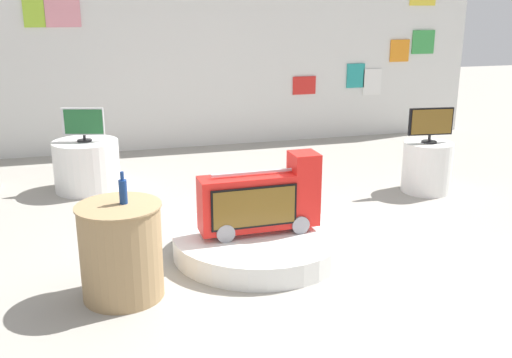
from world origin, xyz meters
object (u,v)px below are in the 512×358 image
main_display_pedestal (259,242)px  display_pedestal_left_rear (427,167)px  tv_on_left_rear (431,123)px  display_pedestal_center_rear (87,166)px  bottle_on_side_table (123,191)px  novelty_firetruck_tv (262,201)px  tv_on_center_rear (83,123)px  side_table_round (121,250)px

main_display_pedestal → display_pedestal_left_rear: display_pedestal_left_rear is taller
tv_on_left_rear → display_pedestal_center_rear: 4.59m
display_pedestal_left_rear → bottle_on_side_table: (-4.04, -1.86, 0.61)m
main_display_pedestal → display_pedestal_center_rear: size_ratio=2.01×
main_display_pedestal → display_pedestal_center_rear: 3.12m
novelty_firetruck_tv → bottle_on_side_table: size_ratio=4.37×
main_display_pedestal → display_pedestal_left_rear: 3.03m
display_pedestal_center_rear → tv_on_center_rear: tv_on_center_rear is taller
novelty_firetruck_tv → tv_on_center_rear: bearing=122.2°
main_display_pedestal → bottle_on_side_table: (-1.33, -0.53, 0.83)m
display_pedestal_center_rear → tv_on_center_rear: size_ratio=1.61×
novelty_firetruck_tv → display_pedestal_left_rear: size_ratio=1.80×
display_pedestal_center_rear → side_table_round: size_ratio=1.04×
display_pedestal_left_rear → display_pedestal_center_rear: same height
main_display_pedestal → tv_on_left_rear: (2.71, 1.33, 0.82)m
bottle_on_side_table → tv_on_center_rear: bearing=95.7°
tv_on_left_rear → side_table_round: 4.53m
display_pedestal_left_rear → bottle_on_side_table: bottle_on_side_table is taller
novelty_firetruck_tv → tv_on_left_rear: (2.69, 1.33, 0.38)m
tv_on_left_rear → bottle_on_side_table: (-4.04, -1.86, 0.01)m
main_display_pedestal → side_table_round: side_table_round is taller
side_table_round → bottle_on_side_table: 0.52m
display_pedestal_center_rear → bottle_on_side_table: (0.32, -3.17, 0.61)m
novelty_firetruck_tv → side_table_round: size_ratio=1.45×
novelty_firetruck_tv → side_table_round: bearing=-158.6°
main_display_pedestal → tv_on_left_rear: size_ratio=2.90×
main_display_pedestal → bottle_on_side_table: bottle_on_side_table is taller
bottle_on_side_table → display_pedestal_center_rear: bearing=95.7°
side_table_round → novelty_firetruck_tv: bearing=21.4°
novelty_firetruck_tv → display_pedestal_left_rear: 3.01m
display_pedestal_center_rear → tv_on_left_rear: bearing=-16.8°
novelty_firetruck_tv → side_table_round: novelty_firetruck_tv is taller
novelty_firetruck_tv → tv_on_center_rear: 3.15m
tv_on_left_rear → side_table_round: tv_on_left_rear is taller
tv_on_center_rear → side_table_round: tv_on_center_rear is taller
novelty_firetruck_tv → tv_on_left_rear: size_ratio=2.01×
display_pedestal_left_rear → side_table_round: (-4.09, -1.89, 0.09)m
display_pedestal_center_rear → bottle_on_side_table: bottle_on_side_table is taller
tv_on_center_rear → bottle_on_side_table: tv_on_center_rear is taller
tv_on_left_rear → side_table_round: bearing=-155.3°
tv_on_center_rear → side_table_round: (0.27, -3.19, -0.49)m
tv_on_left_rear → novelty_firetruck_tv: bearing=-153.6°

